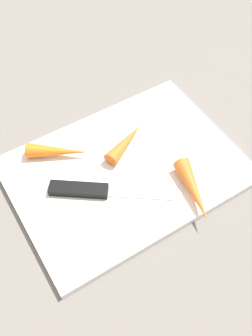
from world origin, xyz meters
The scene contains 6 objects.
ground_plane centered at (0.00, 0.00, 0.00)m, with size 1.40×1.40×0.00m, color slate.
cutting_board centered at (0.00, 0.00, 0.01)m, with size 0.36×0.26×0.01m, color white.
knife centered at (-0.07, -0.01, 0.02)m, with size 0.17×0.13×0.01m.
carrot_longest centered at (0.06, -0.10, 0.03)m, with size 0.03×0.03×0.11m, color orange.
carrot_shortest centered at (0.02, 0.04, 0.02)m, with size 0.02×0.02×0.09m, color orange.
carrot_medium centered at (-0.08, 0.08, 0.02)m, with size 0.03×0.03×0.10m, color orange.
Camera 1 is at (-0.19, -0.31, 0.52)m, focal length 41.78 mm.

